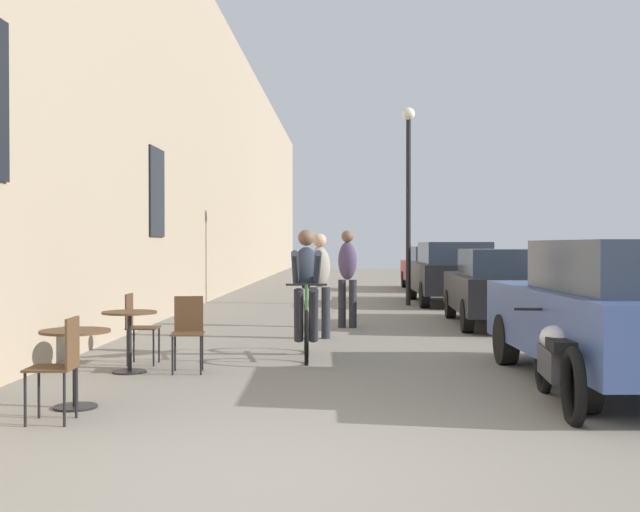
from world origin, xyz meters
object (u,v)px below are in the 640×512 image
object	(u,v)px
cafe_chair_mid_toward_wall	(188,328)
pedestrian_near	(320,279)
parked_car_nearest	(619,311)
parked_motorcycle	(557,363)
cafe_table_near	(75,352)
cafe_chair_near_toward_street	(60,361)
cyclist_on_bicycle	(306,297)
parked_car_fourth	(432,267)
street_lamp	(408,180)
parked_car_second	(500,286)
parked_car_third	(451,272)
pedestrian_mid	(347,273)
cafe_table_mid	(129,328)
cafe_chair_mid_toward_street	(137,323)

from	to	relation	value
cafe_chair_mid_toward_wall	pedestrian_near	world-z (taller)	pedestrian_near
parked_car_nearest	parked_motorcycle	bearing A→B (deg)	-132.42
cafe_table_near	cafe_chair_near_toward_street	size ratio (longest dim) A/B	0.81
cafe_table_near	cyclist_on_bicycle	distance (m)	3.89
parked_car_nearest	parked_car_fourth	distance (m)	17.78
pedestrian_near	parked_motorcycle	size ratio (longest dim) A/B	0.79
street_lamp	parked_motorcycle	size ratio (longest dim) A/B	2.28
pedestrian_near	parked_car_nearest	xyz separation A→B (m)	(3.30, -4.14, -0.14)
parked_car_second	cafe_table_near	bearing A→B (deg)	-125.57
cafe_table_near	cafe_chair_mid_toward_wall	distance (m)	2.16
cafe_table_near	cafe_chair_mid_toward_wall	bearing A→B (deg)	73.15
parked_car_fourth	cafe_chair_mid_toward_wall	bearing A→B (deg)	-105.59
cafe_table_near	parked_car_third	distance (m)	13.82
pedestrian_near	pedestrian_mid	bearing A→B (deg)	75.07
cafe_table_near	cafe_chair_mid_toward_wall	xyz separation A→B (m)	(0.63, 2.07, -0.00)
parked_car_second	pedestrian_near	bearing A→B (deg)	-147.29
parked_car_second	parked_car_third	xyz separation A→B (m)	(-0.19, 5.34, 0.07)
street_lamp	parked_car_fourth	world-z (taller)	street_lamp
pedestrian_mid	parked_car_second	bearing A→B (deg)	8.62
cafe_chair_mid_toward_wall	cafe_chair_near_toward_street	bearing A→B (deg)	-101.73
cafe_chair_near_toward_street	cafe_chair_mid_toward_wall	distance (m)	2.71
pedestrian_near	pedestrian_mid	distance (m)	1.74
pedestrian_near	parked_car_third	distance (m)	8.06
cafe_table_mid	cafe_chair_mid_toward_street	bearing A→B (deg)	96.87
parked_car_third	parked_car_second	bearing A→B (deg)	-88.00
cyclist_on_bicycle	pedestrian_near	xyz separation A→B (m)	(0.11, 2.03, 0.14)
parked_car_nearest	parked_car_second	world-z (taller)	parked_car_nearest
parked_car_nearest	parked_car_fourth	world-z (taller)	parked_car_nearest
cafe_table_near	parked_car_second	size ratio (longest dim) A/B	0.18
cafe_chair_mid_toward_wall	parked_car_nearest	distance (m)	4.83
cafe_chair_mid_toward_wall	parked_car_third	size ratio (longest dim) A/B	0.20
cafe_table_mid	pedestrian_mid	bearing A→B (deg)	63.05
cafe_chair_mid_toward_wall	pedestrian_near	xyz separation A→B (m)	(1.44, 3.31, 0.43)
street_lamp	parked_car_fourth	xyz separation A→B (m)	(1.32, 6.69, -2.36)
cafe_table_near	cyclist_on_bicycle	xyz separation A→B (m)	(1.96, 3.34, 0.29)
cafe_table_near	cafe_chair_near_toward_street	bearing A→B (deg)	-82.58
cafe_chair_near_toward_street	cafe_table_mid	size ratio (longest dim) A/B	1.24
cafe_table_near	cafe_chair_mid_toward_street	world-z (taller)	cafe_chair_mid_toward_street
cyclist_on_bicycle	pedestrian_near	bearing A→B (deg)	86.87
cafe_chair_mid_toward_street	parked_car_nearest	bearing A→B (deg)	-14.19
cafe_table_mid	parked_car_second	xyz separation A→B (m)	(5.40, 5.49, 0.22)
parked_motorcycle	pedestrian_near	bearing A→B (deg)	115.00
cafe_table_mid	street_lamp	world-z (taller)	street_lamp
pedestrian_mid	parked_car_second	world-z (taller)	pedestrian_mid
cafe_chair_mid_toward_wall	parked_motorcycle	size ratio (longest dim) A/B	0.41
cafe_table_mid	cyclist_on_bicycle	size ratio (longest dim) A/B	0.41
cafe_chair_near_toward_street	parked_car_fourth	bearing A→B (deg)	74.93
parked_car_nearest	street_lamp	bearing A→B (deg)	96.88
cafe_chair_mid_toward_street	pedestrian_near	size ratio (longest dim) A/B	0.53
parked_car_third	parked_car_fourth	xyz separation A→B (m)	(0.19, 6.19, -0.06)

